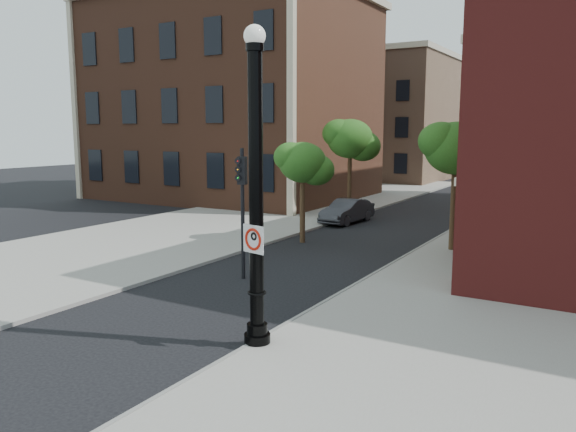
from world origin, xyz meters
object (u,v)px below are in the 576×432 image
Objects in this scene: no_parking_sign at (253,239)px; traffic_signal_left at (242,192)px; parked_car at (347,211)px; lamppost at (256,205)px; traffic_signal_right at (469,193)px.

no_parking_sign is 0.14× the size of traffic_signal_left.
no_parking_sign is at bearing -67.29° from parked_car.
traffic_signal_left is (-3.80, 4.80, -0.37)m from lamppost.
parked_car is at bearing 120.47° from no_parking_sign.
parked_car is 11.41m from traffic_signal_right.
lamppost is 0.76m from no_parking_sign.
no_parking_sign reaches higher than parked_car.
lamppost is 6.13m from traffic_signal_left.
traffic_signal_left is at bearing 139.93° from no_parking_sign.
traffic_signal_right is at bearing -38.97° from parked_car.
lamppost is 18.24m from parked_car.
traffic_signal_left is at bearing 128.43° from lamppost.
lamppost is at bearing -94.81° from traffic_signal_right.
no_parking_sign is 0.15× the size of traffic_signal_right.
traffic_signal_right is (2.42, 9.61, 0.25)m from no_parking_sign.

